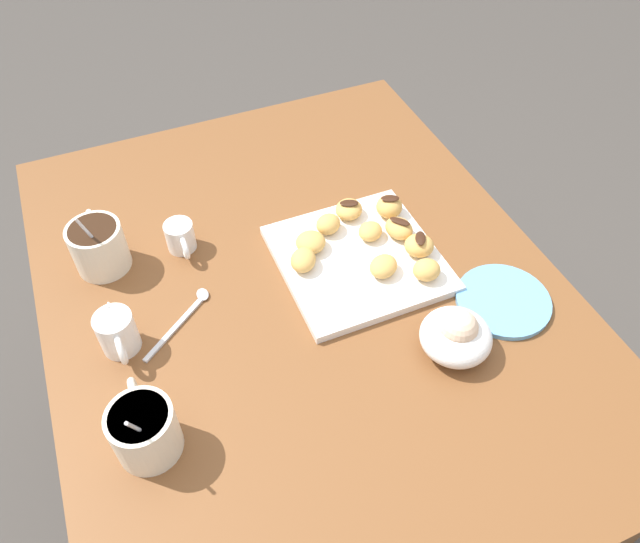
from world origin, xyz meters
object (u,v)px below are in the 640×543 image
Objects in this scene: saucer_sky_left at (503,301)px; beignet_1 at (303,260)px; coffee_mug_cream_right at (98,245)px; beignet_6 at (419,246)px; beignet_5 at (427,270)px; pastry_plate_square at (358,259)px; cream_pitcher_white at (116,330)px; chocolate_sauce_pitcher at (180,235)px; beignet_8 at (311,242)px; beignet_0 at (328,224)px; dining_table at (305,332)px; beignet_9 at (399,228)px; coffee_mug_cream_left at (144,429)px; beignet_3 at (389,207)px; beignet_4 at (349,209)px; ice_cream_bowl at (456,335)px; beignet_2 at (383,266)px; beignet_7 at (370,231)px.

beignet_1 is (0.19, 0.28, 0.03)m from saucer_sky_left.
coffee_mug_cream_right reaches higher than beignet_6.
saucer_sky_left is at bearing -132.18° from beignet_5.
pastry_plate_square is 1.99× the size of coffee_mug_cream_right.
cream_pitcher_white is 0.23m from chocolate_sauce_pitcher.
beignet_8 is (0.05, 0.07, 0.02)m from pastry_plate_square.
saucer_sky_left is 3.33× the size of beignet_0.
beignet_9 reaches higher than dining_table.
coffee_mug_cream_left is at bearing 180.00° from coffee_mug_cream_right.
beignet_5 is (-0.16, 0.01, -0.00)m from beignet_3.
coffee_mug_cream_right is at bearing 67.79° from pastry_plate_square.
beignet_3 reaches higher than beignet_4.
ice_cream_bowl reaches higher than beignet_9.
coffee_mug_cream_left reaches higher than beignet_3.
ice_cream_bowl reaches higher than beignet_5.
cream_pitcher_white is at bearing 75.04° from saucer_sky_left.
beignet_2 is 0.14m from beignet_8.
beignet_2 is (-0.07, -0.12, -0.00)m from beignet_1.
beignet_1 is at bearing 60.71° from beignet_5.
coffee_mug_cream_left is 0.54m from beignet_4.
coffee_mug_cream_right is 0.62m from ice_cream_bowl.
pastry_plate_square is at bearing -119.36° from chocolate_sauce_pitcher.
coffee_mug_cream_left is 0.59m from beignet_3.
beignet_4 is 1.13× the size of beignet_5.
beignet_1 and beignet_8 have the same top height.
beignet_7 is (0.05, -0.46, -0.01)m from cream_pitcher_white.
beignet_3 is 0.08m from beignet_4.
beignet_2 is at bearing 149.15° from beignet_3.
saucer_sky_left is 3.31× the size of beignet_5.
beignet_5 is at bearing 47.82° from saucer_sky_left.
chocolate_sauce_pitcher is at bearing -39.27° from cream_pitcher_white.
chocolate_sauce_pitcher reaches higher than beignet_6.
beignet_1 is 0.21m from beignet_5.
beignet_5 is at bearing -119.29° from beignet_1.
coffee_mug_cream_right is 0.45m from beignet_4.
beignet_1 reaches higher than beignet_2.
beignet_8 is at bearing -109.18° from coffee_mug_cream_right.
beignet_8 is at bearing -53.79° from coffee_mug_cream_left.
beignet_7 is at bearing -124.95° from beignet_0.
beignet_4 is at bearing -100.07° from chocolate_sauce_pitcher.
beignet_6 is (0.17, -0.52, -0.01)m from coffee_mug_cream_left.
chocolate_sauce_pitcher is 1.74× the size of beignet_3.
ice_cream_bowl is 2.12× the size of beignet_3.
beignet_1 is (0.03, -0.01, 0.16)m from dining_table.
beignet_4 and beignet_7 have the same top height.
coffee_mug_cream_right is 0.19m from cream_pitcher_white.
beignet_0 is 0.14m from beignet_2.
pastry_plate_square is at bearing -63.93° from coffee_mug_cream_left.
dining_table is 0.26m from beignet_5.
beignet_7 reaches higher than pastry_plate_square.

